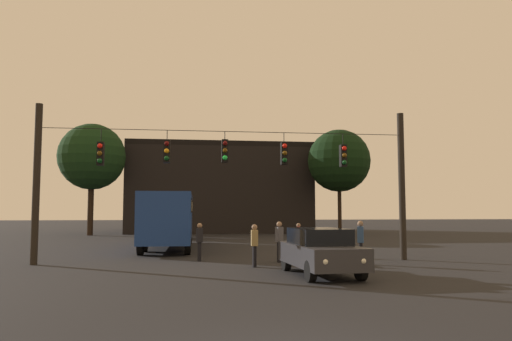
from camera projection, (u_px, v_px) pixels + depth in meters
name	position (u px, v px, depth m)	size (l,w,h in m)	color
ground_plane	(215.00, 244.00, 30.86)	(168.00, 168.00, 0.00)	black
overhead_signal_span	(227.00, 173.00, 20.30)	(15.42, 0.44, 6.37)	black
city_bus	(169.00, 215.00, 27.57)	(2.61, 11.02, 3.00)	navy
car_near_right	(320.00, 251.00, 16.05)	(2.07, 4.43, 1.52)	#2D2D33
car_far_left	(179.00, 228.00, 36.95)	(1.87, 4.36, 1.52)	navy
pedestrian_crossing_left	(200.00, 240.00, 20.52)	(0.27, 0.38, 1.59)	black
pedestrian_crossing_center	(299.00, 237.00, 22.98)	(0.24, 0.36, 1.52)	black
pedestrian_crossing_right	(361.00, 240.00, 19.30)	(0.35, 0.42, 1.71)	black
pedestrian_near_bus	(279.00, 239.00, 20.07)	(0.30, 0.40, 1.66)	black
pedestrian_trailing	(254.00, 243.00, 18.35)	(0.25, 0.37, 1.59)	black
corner_building	(218.00, 190.00, 51.51)	(17.49, 13.83, 8.59)	black
tree_left_silhouette	(339.00, 161.00, 44.23)	(5.64, 5.64, 9.44)	black
tree_behind_building	(92.00, 157.00, 42.49)	(5.74, 5.74, 9.66)	black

